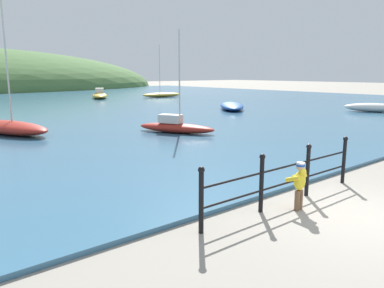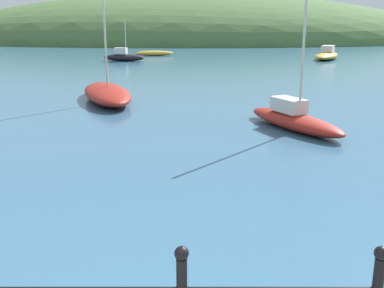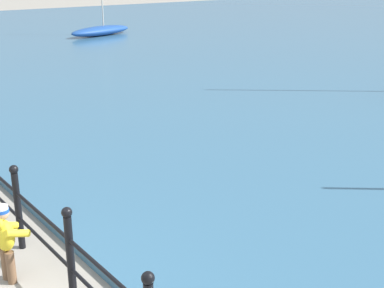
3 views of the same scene
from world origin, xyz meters
name	(u,v)px [view 2 (image 2 of 3)]	position (x,y,z in m)	size (l,w,h in m)	color
water	(189,62)	(0.00, 32.00, 0.05)	(80.00, 60.00, 0.10)	#386684
far_hillside	(191,41)	(0.00, 71.00, 0.00)	(77.55, 42.65, 14.28)	#476B38
boat_far_left	(294,118)	(3.09, 10.29, 0.39)	(2.50, 3.77, 4.53)	maroon
boat_blue_hull	(328,55)	(10.86, 34.00, 0.44)	(3.55, 5.16, 1.06)	gold
boat_far_right	(155,53)	(-2.99, 37.75, 0.32)	(3.43, 1.40, 0.45)	gold
boat_green_fishing	(108,93)	(-2.84, 14.74, 0.40)	(3.05, 5.20, 6.04)	maroon
boat_red_dinghy	(125,57)	(-4.80, 32.34, 0.43)	(3.30, 1.56, 3.06)	black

